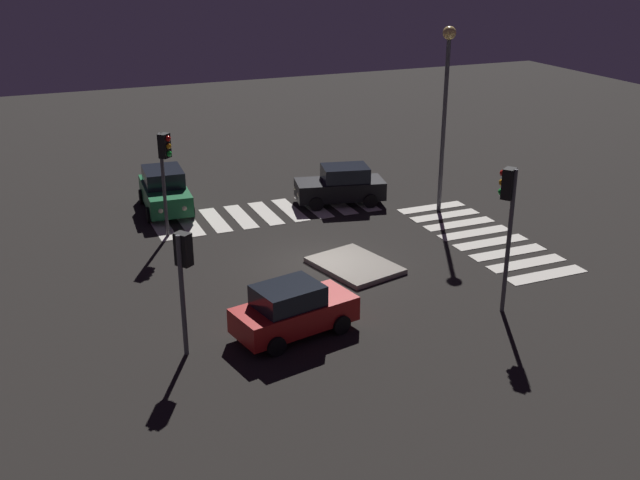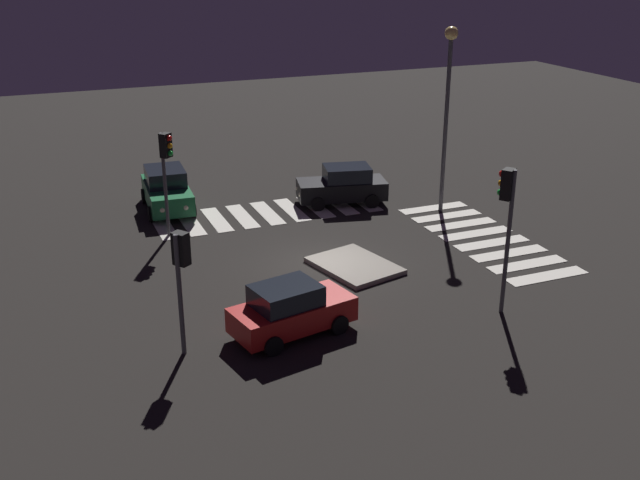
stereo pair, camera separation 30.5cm
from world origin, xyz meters
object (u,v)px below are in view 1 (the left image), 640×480
(car_black, at_px, (341,185))
(car_green, at_px, (165,191))
(traffic_light_west, at_px, (184,263))
(traffic_light_south, at_px, (508,205))
(traffic_light_north, at_px, (165,159))
(car_red, at_px, (293,310))
(street_lamp, at_px, (446,89))
(traffic_island, at_px, (355,265))

(car_black, bearing_deg, car_green, -3.35)
(traffic_light_west, bearing_deg, traffic_light_south, -43.39)
(traffic_light_north, relative_size, traffic_light_south, 0.90)
(car_red, height_order, street_lamp, street_lamp)
(car_green, bearing_deg, traffic_light_south, 32.93)
(traffic_light_north, distance_m, traffic_light_west, 9.54)
(car_red, height_order, car_black, car_black)
(car_green, relative_size, street_lamp, 0.54)
(traffic_light_west, bearing_deg, traffic_island, -8.86)
(car_red, xyz_separation_m, car_green, (12.94, 1.16, 0.10))
(car_black, height_order, traffic_light_south, traffic_light_south)
(traffic_light_north, distance_m, street_lamp, 12.05)
(traffic_light_west, bearing_deg, car_black, 11.45)
(traffic_light_north, height_order, street_lamp, street_lamp)
(car_red, bearing_deg, car_black, 47.30)
(car_green, distance_m, traffic_light_north, 4.12)
(car_red, height_order, car_green, car_green)
(car_red, xyz_separation_m, traffic_light_north, (9.59, 1.69, 2.44))
(traffic_light_north, bearing_deg, car_green, 129.33)
(traffic_island, relative_size, traffic_light_south, 0.76)
(car_red, bearing_deg, street_lamp, 27.22)
(car_red, xyz_separation_m, traffic_light_west, (0.17, 3.18, 2.00))
(car_green, bearing_deg, car_black, 77.45)
(traffic_light_west, xyz_separation_m, street_lamp, (7.98, -13.26, 2.61))
(traffic_island, relative_size, car_green, 0.84)
(traffic_island, distance_m, traffic_light_south, 6.67)
(traffic_light_west, relative_size, street_lamp, 0.46)
(traffic_island, bearing_deg, traffic_light_north, 44.05)
(traffic_island, distance_m, car_black, 7.42)
(car_black, xyz_separation_m, traffic_light_north, (-1.16, 8.14, 2.39))
(traffic_light_north, bearing_deg, traffic_light_west, -50.73)
(car_black, distance_m, traffic_light_south, 12.14)
(car_green, height_order, traffic_light_south, traffic_light_south)
(car_green, distance_m, traffic_light_west, 13.07)
(car_red, height_order, traffic_light_north, traffic_light_north)
(traffic_island, relative_size, street_lamp, 0.46)
(traffic_light_south, bearing_deg, street_lamp, -54.91)
(car_green, height_order, traffic_light_west, traffic_light_west)
(traffic_light_north, bearing_deg, traffic_light_south, -3.42)
(traffic_light_south, bearing_deg, traffic_light_north, 3.36)
(car_red, bearing_deg, car_green, 83.39)
(car_red, xyz_separation_m, street_lamp, (8.15, -10.08, 4.60))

